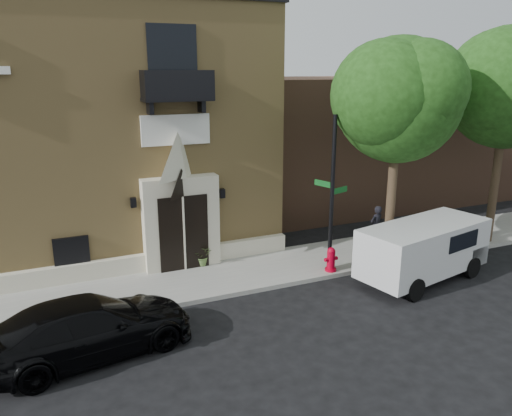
{
  "coord_description": "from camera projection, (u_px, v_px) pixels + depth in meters",
  "views": [
    {
      "loc": [
        -5.19,
        -13.23,
        6.86
      ],
      "look_at": [
        1.47,
        2.0,
        2.18
      ],
      "focal_mm": 35.0,
      "sensor_mm": 36.0,
      "label": 1
    }
  ],
  "objects": [
    {
      "name": "dumpster",
      "position": [
        443.0,
        232.0,
        19.23
      ],
      "size": [
        1.8,
        1.03,
        1.17
      ],
      "rotation": [
        0.0,
        0.0,
        0.01
      ],
      "color": "#0F3915",
      "rests_on": "sidewalk"
    },
    {
      "name": "neighbour_building",
      "position": [
        381.0,
        137.0,
        27.23
      ],
      "size": [
        18.0,
        8.0,
        6.4
      ],
      "primitive_type": "cube",
      "color": "brown",
      "rests_on": "ground"
    },
    {
      "name": "street_tree_left",
      "position": [
        401.0,
        99.0,
        16.57
      ],
      "size": [
        4.97,
        4.38,
        7.77
      ],
      "color": "#38281C",
      "rests_on": "sidewalk"
    },
    {
      "name": "cargo_van",
      "position": [
        427.0,
        248.0,
        16.64
      ],
      "size": [
        5.02,
        2.82,
        1.93
      ],
      "rotation": [
        0.0,
        0.0,
        0.21
      ],
      "color": "silver",
      "rests_on": "ground"
    },
    {
      "name": "sidewalk",
      "position": [
        249.0,
        272.0,
        17.22
      ],
      "size": [
        42.0,
        3.0,
        0.15
      ],
      "primitive_type": "cube",
      "color": "gray",
      "rests_on": "ground"
    },
    {
      "name": "church",
      "position": [
        96.0,
        125.0,
        20.14
      ],
      "size": [
        12.2,
        11.01,
        9.3
      ],
      "color": "tan",
      "rests_on": "ground"
    },
    {
      "name": "street_tree_mid",
      "position": [
        511.0,
        87.0,
        18.41
      ],
      "size": [
        5.21,
        4.64,
        8.25
      ],
      "color": "#38281C",
      "rests_on": "sidewalk"
    },
    {
      "name": "fire_hydrant",
      "position": [
        331.0,
        259.0,
        17.01
      ],
      "size": [
        0.48,
        0.39,
        0.85
      ],
      "color": "#AF001B",
      "rests_on": "sidewalk"
    },
    {
      "name": "planter",
      "position": [
        203.0,
        256.0,
        17.52
      ],
      "size": [
        0.77,
        0.72,
        0.71
      ],
      "primitive_type": "imported",
      "rotation": [
        0.0,
        0.0,
        -0.29
      ],
      "color": "#557439",
      "rests_on": "sidewalk"
    },
    {
      "name": "street_sign",
      "position": [
        332.0,
        194.0,
        16.62
      ],
      "size": [
        1.0,
        0.81,
        5.29
      ],
      "rotation": [
        0.0,
        0.0,
        0.32
      ],
      "color": "black",
      "rests_on": "sidewalk"
    },
    {
      "name": "ground",
      "position": [
        238.0,
        296.0,
        15.53
      ],
      "size": [
        120.0,
        120.0,
        0.0
      ],
      "primitive_type": "plane",
      "color": "black",
      "rests_on": "ground"
    },
    {
      "name": "black_sedan",
      "position": [
        89.0,
        328.0,
        12.2
      ],
      "size": [
        5.37,
        2.91,
        1.48
      ],
      "primitive_type": "imported",
      "rotation": [
        0.0,
        0.0,
        1.74
      ],
      "color": "black",
      "rests_on": "ground"
    },
    {
      "name": "pedestrian_near",
      "position": [
        376.0,
        226.0,
        19.28
      ],
      "size": [
        0.65,
        0.49,
        1.62
      ],
      "primitive_type": "imported",
      "rotation": [
        0.0,
        0.0,
        3.33
      ],
      "color": "black",
      "rests_on": "sidewalk"
    }
  ]
}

